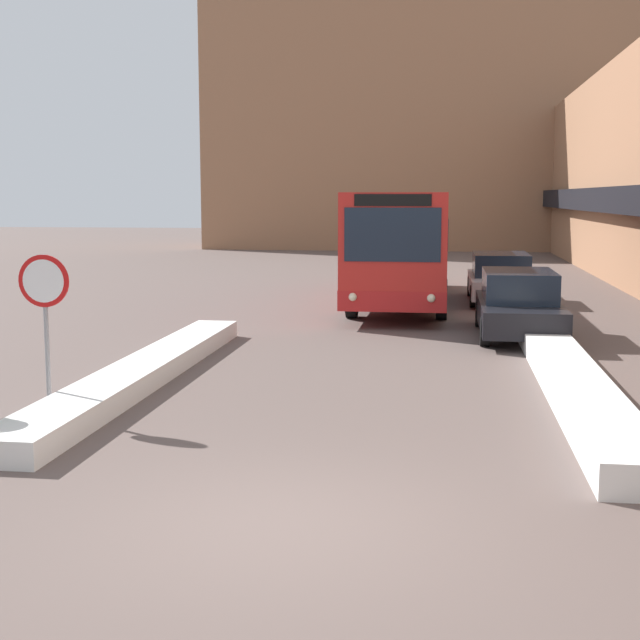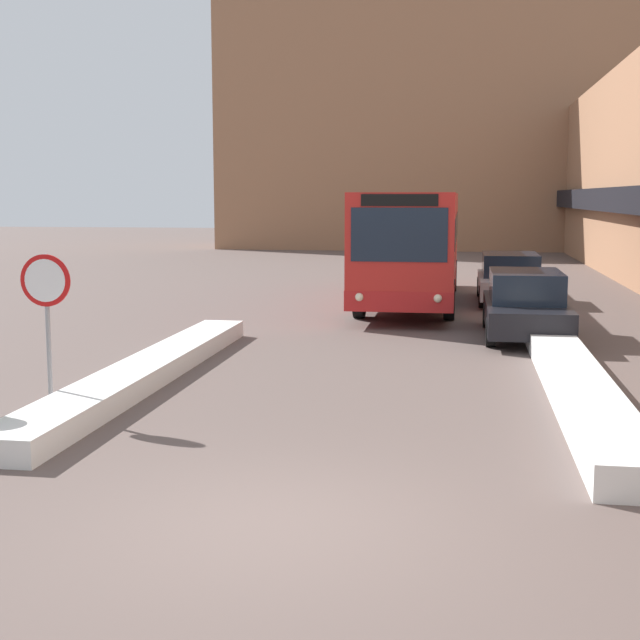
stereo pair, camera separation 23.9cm
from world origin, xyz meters
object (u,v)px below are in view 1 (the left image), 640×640
city_bus (403,244)px  parked_car_front (519,304)px  parked_car_middle (500,278)px  stop_sign (45,299)px

city_bus → parked_car_front: (2.91, -6.12, -1.03)m
city_bus → parked_car_front: 6.85m
parked_car_middle → stop_sign: bearing=-115.9°
city_bus → parked_car_front: bearing=-64.6°
parked_car_front → parked_car_middle: size_ratio=0.98×
stop_sign → parked_car_front: bearing=48.7°
city_bus → parked_car_middle: 3.15m
parked_car_front → parked_car_middle: parked_car_front is taller
parked_car_front → stop_sign: 11.25m
city_bus → parked_car_middle: bearing=12.9°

